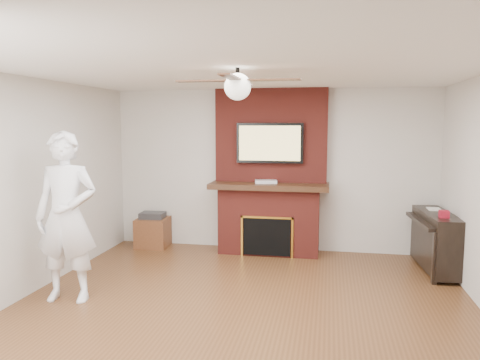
% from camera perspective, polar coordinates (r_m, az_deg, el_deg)
% --- Properties ---
extents(room_shell, '(5.36, 5.86, 2.86)m').
position_cam_1_polar(room_shell, '(4.62, -0.29, -2.06)').
color(room_shell, '#4F2E17').
rests_on(room_shell, ground).
extents(fireplace, '(1.78, 0.64, 2.50)m').
position_cam_1_polar(fireplace, '(7.14, 3.65, -0.97)').
color(fireplace, maroon).
rests_on(fireplace, ground).
extents(tv, '(1.00, 0.08, 0.60)m').
position_cam_1_polar(tv, '(7.04, 3.65, 4.51)').
color(tv, black).
rests_on(tv, fireplace).
extents(ceiling_fan, '(1.21, 1.21, 0.31)m').
position_cam_1_polar(ceiling_fan, '(4.58, -0.30, 11.45)').
color(ceiling_fan, black).
rests_on(ceiling_fan, room_shell).
extents(person, '(0.75, 0.55, 1.89)m').
position_cam_1_polar(person, '(5.51, -20.41, -4.23)').
color(person, white).
rests_on(person, ground).
extents(side_table, '(0.51, 0.51, 0.56)m').
position_cam_1_polar(side_table, '(7.67, -10.57, -6.13)').
color(side_table, brown).
rests_on(side_table, ground).
extents(piano, '(0.54, 1.24, 0.89)m').
position_cam_1_polar(piano, '(6.80, 22.79, -6.76)').
color(piano, black).
rests_on(piano, ground).
extents(cable_box, '(0.35, 0.25, 0.05)m').
position_cam_1_polar(cable_box, '(7.04, 3.17, -0.20)').
color(cable_box, silver).
rests_on(cable_box, fireplace).
extents(candle_orange, '(0.07, 0.07, 0.12)m').
position_cam_1_polar(candle_orange, '(7.17, 2.35, -8.56)').
color(candle_orange, '#F2AE1C').
rests_on(candle_orange, ground).
extents(candle_green, '(0.07, 0.07, 0.09)m').
position_cam_1_polar(candle_green, '(7.14, 3.11, -8.77)').
color(candle_green, '#307932').
rests_on(candle_green, ground).
extents(candle_cream, '(0.08, 0.08, 0.10)m').
position_cam_1_polar(candle_cream, '(7.16, 4.46, -8.72)').
color(candle_cream, beige).
rests_on(candle_cream, ground).
extents(candle_blue, '(0.06, 0.06, 0.09)m').
position_cam_1_polar(candle_blue, '(7.16, 4.83, -8.73)').
color(candle_blue, '#324A98').
rests_on(candle_blue, ground).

